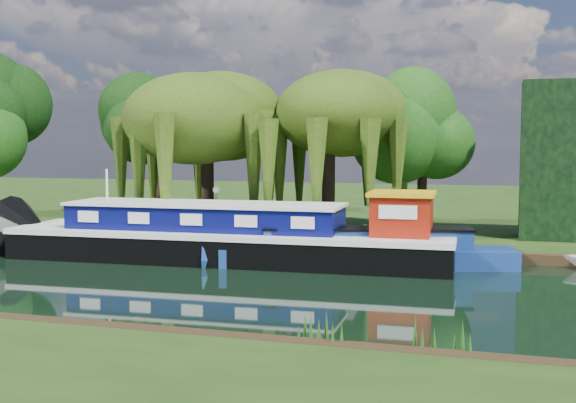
% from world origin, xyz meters
% --- Properties ---
extents(ground, '(120.00, 120.00, 0.00)m').
position_xyz_m(ground, '(0.00, 0.00, 0.00)').
color(ground, black).
extents(far_bank, '(120.00, 52.00, 0.45)m').
position_xyz_m(far_bank, '(0.00, 34.00, 0.23)').
color(far_bank, '#1A330E').
rests_on(far_bank, ground).
extents(dutch_barge, '(20.42, 5.41, 4.27)m').
position_xyz_m(dutch_barge, '(3.50, 5.14, 1.06)').
color(dutch_barge, black).
rests_on(dutch_barge, ground).
extents(narrowboat, '(12.74, 5.02, 1.84)m').
position_xyz_m(narrowboat, '(9.67, 5.36, 0.66)').
color(narrowboat, navy).
rests_on(narrowboat, ground).
extents(red_dinghy, '(3.70, 3.14, 0.65)m').
position_xyz_m(red_dinghy, '(-7.33, 5.98, 0.00)').
color(red_dinghy, maroon).
rests_on(red_dinghy, ground).
extents(willow_left, '(6.91, 6.91, 8.28)m').
position_xyz_m(willow_left, '(-0.45, 11.55, 6.47)').
color(willow_left, black).
rests_on(willow_left, far_bank).
extents(willow_right, '(6.52, 6.52, 7.94)m').
position_xyz_m(willow_right, '(6.27, 12.16, 6.24)').
color(willow_right, black).
rests_on(willow_right, far_bank).
extents(tree_far_mid, '(5.27, 5.27, 8.63)m').
position_xyz_m(tree_far_mid, '(-6.71, 17.94, 6.40)').
color(tree_far_mid, black).
rests_on(tree_far_mid, far_bank).
extents(tree_far_right, '(4.74, 4.74, 7.75)m').
position_xyz_m(tree_far_right, '(10.86, 15.27, 5.79)').
color(tree_far_right, black).
rests_on(tree_far_right, far_bank).
extents(lamppost, '(0.36, 0.36, 2.56)m').
position_xyz_m(lamppost, '(0.50, 10.50, 2.42)').
color(lamppost, silver).
rests_on(lamppost, far_bank).
extents(mooring_posts, '(19.16, 0.16, 1.00)m').
position_xyz_m(mooring_posts, '(-0.50, 8.40, 0.95)').
color(mooring_posts, silver).
rests_on(mooring_posts, far_bank).
extents(reeds_near, '(33.70, 1.50, 1.10)m').
position_xyz_m(reeds_near, '(6.87, -7.57, 0.55)').
color(reeds_near, '#204612').
rests_on(reeds_near, ground).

